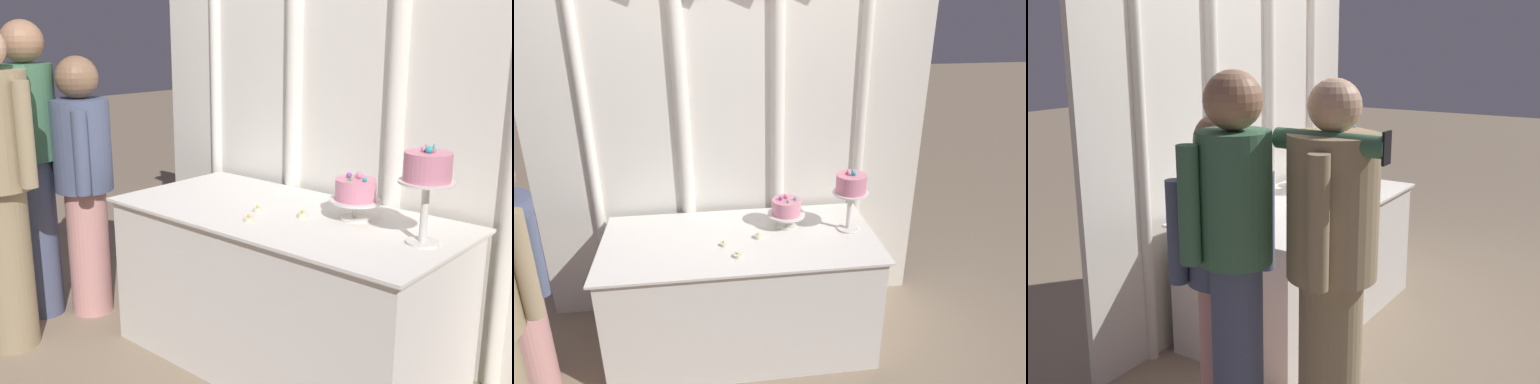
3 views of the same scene
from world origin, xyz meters
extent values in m
plane|color=gray|center=(0.00, 0.00, 0.00)|extent=(24.00, 24.00, 0.00)
cube|color=white|center=(0.00, 0.60, 1.34)|extent=(2.72, 0.04, 2.69)
cylinder|color=white|center=(-0.94, 0.57, 1.34)|extent=(0.07, 0.07, 2.69)
cylinder|color=white|center=(-0.33, 0.57, 1.34)|extent=(0.10, 0.10, 2.69)
cylinder|color=white|center=(0.31, 0.57, 1.34)|extent=(0.09, 0.09, 2.69)
cylinder|color=white|center=(0.89, 0.57, 1.34)|extent=(0.07, 0.07, 2.69)
cube|color=white|center=(0.00, 0.10, 0.39)|extent=(1.68, 0.80, 0.78)
cube|color=white|center=(0.00, 0.10, 0.79)|extent=(1.73, 0.85, 0.01)
cylinder|color=silver|center=(0.32, 0.22, 0.81)|extent=(0.14, 0.14, 0.01)
cylinder|color=silver|center=(0.32, 0.22, 0.85)|extent=(0.02, 0.02, 0.07)
cylinder|color=silver|center=(0.32, 0.22, 0.89)|extent=(0.25, 0.25, 0.01)
cylinder|color=pink|center=(0.32, 0.22, 0.94)|extent=(0.19, 0.19, 0.10)
sphere|color=#2DB2B7|center=(0.37, 0.21, 1.00)|extent=(0.02, 0.02, 0.02)
sphere|color=pink|center=(0.32, 0.25, 1.01)|extent=(0.03, 0.03, 0.03)
sphere|color=purple|center=(0.28, 0.22, 1.00)|extent=(0.03, 0.03, 0.03)
cone|color=green|center=(0.32, 0.18, 1.01)|extent=(0.02, 0.02, 0.03)
cylinder|color=silver|center=(0.71, 0.13, 0.81)|extent=(0.14, 0.14, 0.01)
cylinder|color=silver|center=(0.71, 0.13, 0.93)|extent=(0.03, 0.03, 0.24)
cylinder|color=silver|center=(0.71, 0.13, 1.06)|extent=(0.23, 0.23, 0.01)
cylinder|color=pink|center=(0.71, 0.13, 1.12)|extent=(0.19, 0.19, 0.12)
cone|color=#DB333D|center=(0.73, 0.12, 1.20)|extent=(0.02, 0.02, 0.03)
cone|color=#2DB2B7|center=(0.72, 0.15, 1.20)|extent=(0.03, 0.03, 0.04)
cone|color=#DB333D|center=(0.69, 0.14, 1.20)|extent=(0.02, 0.02, 0.03)
sphere|color=pink|center=(0.69, 0.12, 1.19)|extent=(0.02, 0.02, 0.02)
sphere|color=#2DB2B7|center=(0.72, 0.11, 1.20)|extent=(0.03, 0.03, 0.03)
cylinder|color=beige|center=(-0.10, 0.02, 0.81)|extent=(0.04, 0.04, 0.02)
sphere|color=#F9CC4C|center=(-0.10, 0.02, 0.83)|extent=(0.01, 0.01, 0.01)
cylinder|color=beige|center=(-0.03, -0.12, 0.81)|extent=(0.05, 0.05, 0.02)
sphere|color=#F9CC4C|center=(-0.03, -0.12, 0.83)|extent=(0.01, 0.01, 0.01)
cylinder|color=beige|center=(0.12, 0.09, 0.81)|extent=(0.05, 0.05, 0.02)
sphere|color=#F9CC4C|center=(0.12, 0.09, 0.83)|extent=(0.01, 0.01, 0.01)
cylinder|color=#D6938E|center=(-1.24, -0.21, 0.38)|extent=(0.33, 0.33, 0.76)
cylinder|color=#4C5675|center=(-1.07, -0.32, 1.01)|extent=(0.08, 0.08, 0.46)
cylinder|color=#9E8966|center=(-0.98, -0.68, 1.16)|extent=(0.08, 0.08, 0.52)
camera|label=1|loc=(1.80, -2.11, 1.65)|focal=43.15mm
camera|label=2|loc=(-0.18, -2.58, 2.27)|focal=33.82mm
camera|label=3|loc=(-3.33, -1.84, 1.82)|focal=43.57mm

